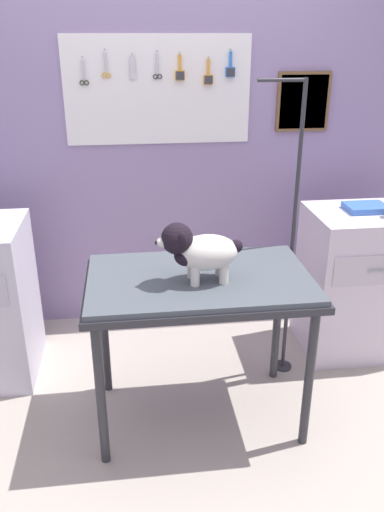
% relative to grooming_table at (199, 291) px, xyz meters
% --- Properties ---
extents(ground, '(4.40, 4.00, 0.04)m').
position_rel_grooming_table_xyz_m(ground, '(-0.08, -0.14, -0.75)').
color(ground, '#AFA396').
extents(rear_wall_panel, '(4.00, 0.11, 2.30)m').
position_rel_grooming_table_xyz_m(rear_wall_panel, '(-0.08, 1.13, 0.43)').
color(rear_wall_panel, '#927CAA').
rests_on(rear_wall_panel, ground).
extents(grooming_table, '(1.09, 0.66, 0.81)m').
position_rel_grooming_table_xyz_m(grooming_table, '(0.00, 0.00, 0.00)').
color(grooming_table, '#2D2D33').
rests_on(grooming_table, ground).
extents(grooming_arm, '(0.30, 0.11, 1.67)m').
position_rel_grooming_table_xyz_m(grooming_arm, '(0.55, 0.35, 0.05)').
color(grooming_arm, '#2D2D33').
rests_on(grooming_arm, ground).
extents(dog, '(0.40, 0.20, 0.29)m').
position_rel_grooming_table_xyz_m(dog, '(-0.01, -0.05, 0.23)').
color(dog, silver).
rests_on(dog, grooming_table).
extents(cabinet_right, '(0.68, 0.54, 0.91)m').
position_rel_grooming_table_xyz_m(cabinet_right, '(1.09, 0.54, -0.28)').
color(cabinet_right, silver).
rests_on(cabinet_right, ground).
extents(supply_tray, '(0.24, 0.18, 0.04)m').
position_rel_grooming_table_xyz_m(supply_tray, '(1.07, 0.57, 0.19)').
color(supply_tray, '#3B6DC8').
rests_on(supply_tray, cabinet_right).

